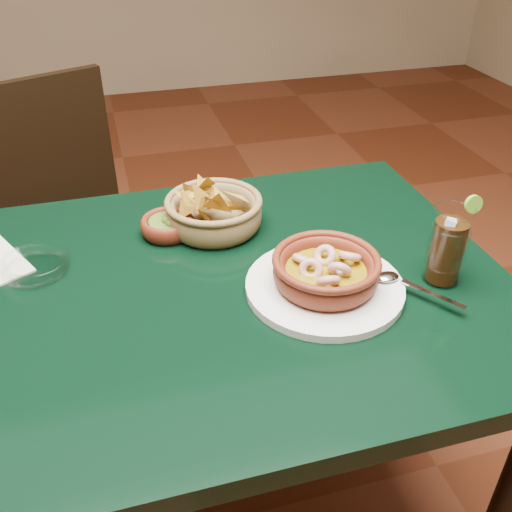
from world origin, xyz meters
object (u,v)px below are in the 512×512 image
object	(u,v)px
dining_table	(181,332)
dining_chair	(74,229)
shrimp_plate	(326,275)
chip_basket	(214,212)
cola_drink	(448,246)

from	to	relation	value
dining_table	dining_chair	size ratio (longest dim) A/B	1.31
shrimp_plate	dining_table	bearing A→B (deg)	164.23
chip_basket	dining_table	bearing A→B (deg)	-119.52
dining_chair	cola_drink	distance (m)	1.10
chip_basket	cola_drink	bearing A→B (deg)	-39.25
dining_table	shrimp_plate	bearing A→B (deg)	-15.77
shrimp_plate	cola_drink	world-z (taller)	cola_drink
dining_chair	shrimp_plate	bearing A→B (deg)	-59.18
shrimp_plate	chip_basket	bearing A→B (deg)	118.26
dining_chair	cola_drink	world-z (taller)	cola_drink
chip_basket	cola_drink	world-z (taller)	cola_drink
dining_chair	cola_drink	size ratio (longest dim) A/B	5.47
chip_basket	cola_drink	size ratio (longest dim) A/B	1.39
dining_table	chip_basket	world-z (taller)	chip_basket
dining_chair	shrimp_plate	size ratio (longest dim) A/B	2.68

